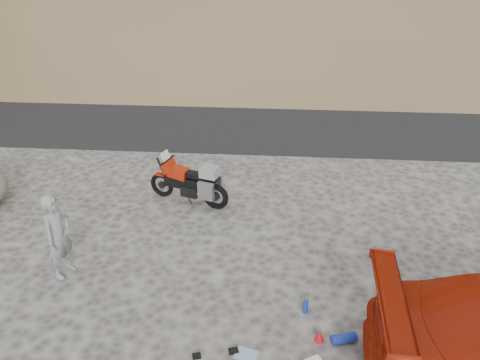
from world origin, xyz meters
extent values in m
plane|color=#3F3C3A|center=(0.00, 0.00, 0.00)|extent=(140.00, 140.00, 0.00)
cube|color=black|center=(0.00, 9.00, 0.00)|extent=(120.00, 7.00, 0.05)
torus|color=black|center=(-0.87, 2.95, 0.30)|extent=(0.61, 0.30, 0.61)
cylinder|color=black|center=(-0.87, 2.95, 0.30)|extent=(0.19, 0.11, 0.18)
torus|color=black|center=(0.48, 2.49, 0.30)|extent=(0.65, 0.33, 0.64)
cylinder|color=black|center=(0.48, 2.49, 0.30)|extent=(0.22, 0.13, 0.20)
cylinder|color=black|center=(-0.80, 2.92, 0.64)|extent=(0.34, 0.16, 0.75)
cylinder|color=black|center=(-0.68, 2.88, 0.99)|extent=(0.22, 0.55, 0.04)
cube|color=black|center=(-0.22, 2.73, 0.51)|extent=(1.12, 0.56, 0.28)
cube|color=black|center=(-0.13, 2.70, 0.32)|extent=(0.48, 0.39, 0.26)
cube|color=#991B08|center=(-0.42, 2.79, 0.74)|extent=(0.55, 0.42, 0.29)
cube|color=#991B08|center=(-0.65, 2.87, 0.85)|extent=(0.36, 0.39, 0.33)
cube|color=silver|center=(-0.71, 2.89, 1.09)|extent=(0.19, 0.30, 0.23)
cube|color=black|center=(0.00, 2.65, 0.75)|extent=(0.54, 0.35, 0.11)
cube|color=black|center=(0.33, 2.54, 0.72)|extent=(0.36, 0.26, 0.09)
cube|color=#AEAFB3|center=(0.29, 2.30, 0.53)|extent=(0.38, 0.22, 0.41)
cube|color=#AEAFB3|center=(0.44, 2.76, 0.53)|extent=(0.38, 0.22, 0.41)
cube|color=gray|center=(0.35, 2.54, 0.90)|extent=(0.47, 0.42, 0.24)
cube|color=#991B08|center=(-0.87, 2.95, 0.58)|extent=(0.30, 0.19, 0.04)
cylinder|color=black|center=(-0.14, 2.53, 0.17)|extent=(0.08, 0.19, 0.34)
cylinder|color=#AEAFB3|center=(0.27, 2.43, 0.37)|extent=(0.42, 0.21, 0.12)
imported|color=gray|center=(-2.02, -0.08, 0.00)|extent=(0.54, 0.68, 1.65)
cylinder|color=navy|center=(2.95, -1.39, 0.08)|extent=(0.42, 0.27, 0.16)
cylinder|color=navy|center=(2.39, -0.77, 0.12)|extent=(0.10, 0.10, 0.25)
cone|color=red|center=(2.58, -1.38, 0.10)|extent=(0.20, 0.20, 0.21)
cube|color=black|center=(1.27, -1.71, 0.02)|extent=(0.17, 0.14, 0.04)
cube|color=black|center=(0.73, -1.85, 0.02)|extent=(0.15, 0.13, 0.04)
cube|color=#7C98C0|center=(1.47, -1.75, 0.01)|extent=(0.40, 0.34, 0.01)
camera|label=1|loc=(1.76, -6.76, 5.57)|focal=35.00mm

